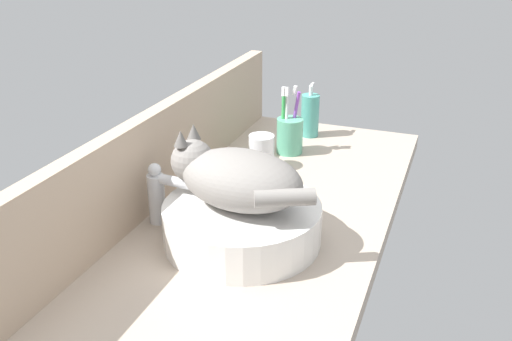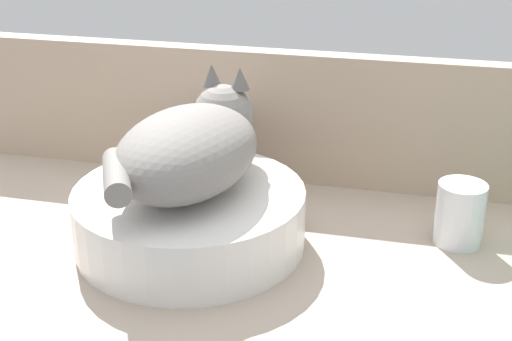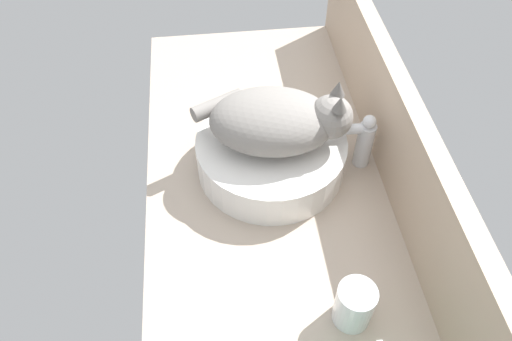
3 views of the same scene
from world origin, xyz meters
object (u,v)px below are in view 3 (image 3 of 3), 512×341
object	(u,v)px
cat	(277,120)
water_glass	(354,306)
sink_basin	(269,154)
faucet	(360,139)

from	to	relation	value
cat	water_glass	world-z (taller)	cat
sink_basin	faucet	xyz separation A→B (cm)	(0.93, 19.13, 3.22)
cat	water_glass	distance (cm)	38.00
cat	sink_basin	bearing A→B (deg)	-95.19
faucet	water_glass	size ratio (longest dim) A/B	1.54
sink_basin	water_glass	xyz separation A→B (cm)	(35.85, 9.53, -0.21)
sink_basin	faucet	world-z (taller)	faucet
water_glass	sink_basin	bearing A→B (deg)	-165.12
cat	water_glass	size ratio (longest dim) A/B	3.59
sink_basin	water_glass	bearing A→B (deg)	14.88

